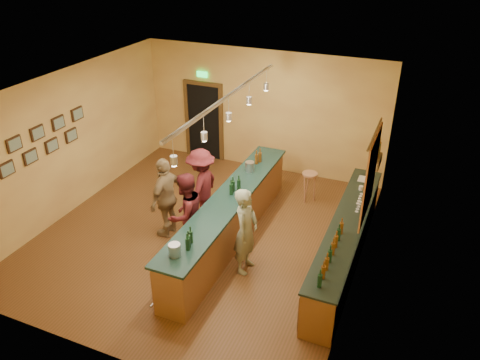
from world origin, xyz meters
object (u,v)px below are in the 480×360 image
at_px(customer_c, 201,186).
at_px(bar_stool, 310,179).
at_px(tasting_bar, 230,215).
at_px(customer_b, 166,197).
at_px(bartender, 246,231).
at_px(customer_a, 186,214).
at_px(back_counter, 345,242).

distance_m(customer_c, bar_stool, 2.63).
bearing_deg(tasting_bar, customer_b, -168.42).
height_order(tasting_bar, customer_b, customer_b).
relative_size(customer_c, bar_stool, 2.31).
bearing_deg(bartender, bar_stool, -7.68).
xyz_separation_m(tasting_bar, customer_a, (-0.64, -0.67, 0.26)).
xyz_separation_m(tasting_bar, customer_c, (-0.88, 0.47, 0.25)).
xyz_separation_m(back_counter, tasting_bar, (-2.35, -0.18, 0.12)).
xyz_separation_m(customer_a, bar_stool, (1.72, 2.87, -0.27)).
relative_size(tasting_bar, customer_b, 2.88).
bearing_deg(bartender, customer_b, 76.76).
distance_m(back_counter, bartender, 1.97).
bearing_deg(customer_c, tasting_bar, 63.46).
relative_size(back_counter, customer_a, 2.62).
relative_size(bartender, customer_a, 1.00).
bearing_deg(tasting_bar, back_counter, 4.41).
bearing_deg(back_counter, bar_stool, 122.24).
xyz_separation_m(bartender, customer_a, (-1.30, 0.07, 0.00)).
height_order(back_counter, bartender, bartender).
relative_size(bartender, bar_stool, 2.32).
bearing_deg(customer_b, customer_a, 62.07).
relative_size(tasting_bar, customer_a, 2.94).
height_order(bartender, bar_stool, bartender).
bearing_deg(bartender, customer_a, 87.06).
bearing_deg(tasting_bar, customer_c, 152.15).
distance_m(tasting_bar, customer_a, 0.96).
distance_m(back_counter, bar_stool, 2.39).
bearing_deg(back_counter, tasting_bar, -175.59).
distance_m(bartender, customer_a, 1.30).
bearing_deg(customer_c, customer_a, 13.36).
relative_size(back_counter, tasting_bar, 0.89).
bearing_deg(customer_c, bartender, 53.12).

